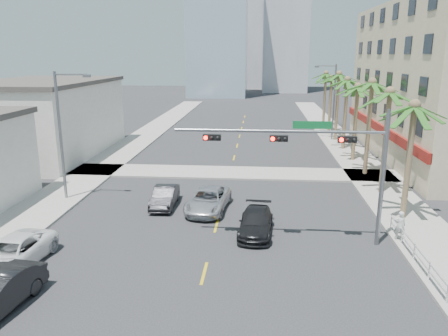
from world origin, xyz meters
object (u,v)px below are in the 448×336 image
Objects in this scene: car_lane_left at (165,197)px; pedestrian at (400,225)px; traffic_signal_mast at (322,153)px; car_parked_far at (12,253)px; car_lane_right at (256,222)px; car_lane_center at (208,200)px.

pedestrian is at bearing -19.57° from car_lane_left.
pedestrian is (14.17, -4.75, 0.30)m from car_lane_left.
traffic_signal_mast is 2.15× the size of car_parked_far.
car_parked_far is at bearing -152.99° from car_lane_right.
car_parked_far is 12.86m from car_lane_right.
traffic_signal_mast is at bearing 10.17° from pedestrian.
pedestrian is at bearing 6.55° from traffic_signal_mast.
pedestrian is (19.70, 4.58, 0.26)m from car_parked_far.
car_lane_left reaches higher than car_lane_right.
pedestrian reaches higher than car_lane_center.
traffic_signal_mast is at bearing -13.82° from car_lane_right.
pedestrian is at bearing -14.52° from car_lane_center.
pedestrian is (7.91, -0.54, 0.31)m from car_lane_right.
car_parked_far is 1.13× the size of car_lane_right.
traffic_signal_mast reaches higher than car_parked_far.
car_lane_right is 2.79× the size of pedestrian.
car_lane_left is at bearing 149.64° from car_lane_right.
car_lane_left is at bearing 175.97° from car_lane_center.
car_parked_far reaches higher than car_lane_left.
traffic_signal_mast is 2.42× the size of car_lane_right.
car_lane_center is 3.14× the size of pedestrian.
car_parked_far is at bearing -165.02° from traffic_signal_mast.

